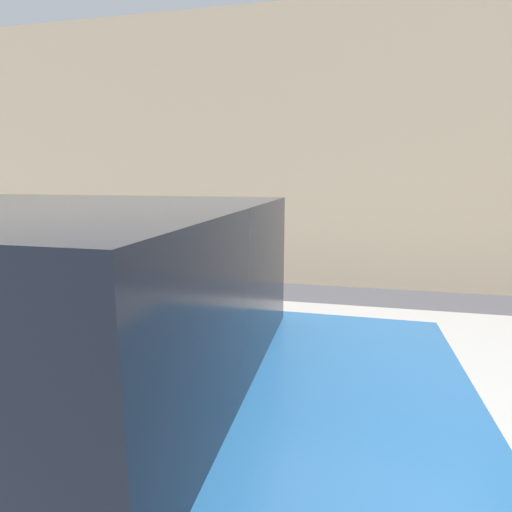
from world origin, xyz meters
name	(u,v)px	position (x,y,z in m)	size (l,w,h in m)	color
sidewalk	(321,351)	(0.00, 2.20, 0.07)	(24.00, 2.80, 0.15)	#9E9B96
building_facade	(336,151)	(0.00, 5.24, 2.29)	(24.00, 0.30, 4.57)	tan
parking_meter	(256,276)	(-0.46, 1.11, 1.13)	(0.22, 0.15, 1.42)	gray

